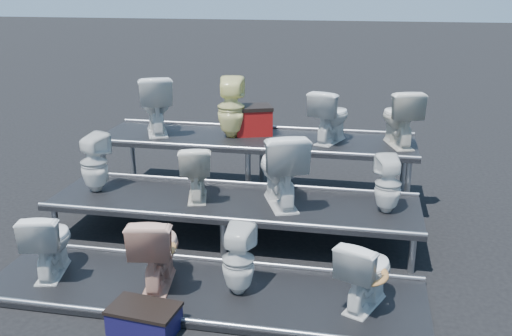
% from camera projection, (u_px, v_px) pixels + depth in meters
% --- Properties ---
extents(ground, '(80.00, 80.00, 0.00)m').
position_uv_depth(ground, '(234.00, 237.00, 6.67)').
color(ground, black).
rests_on(ground, ground).
extents(tier_front, '(4.20, 1.20, 0.06)m').
position_uv_depth(tier_front, '(203.00, 291.00, 5.45)').
color(tier_front, black).
rests_on(tier_front, ground).
extents(tier_mid, '(4.20, 1.20, 0.46)m').
position_uv_depth(tier_mid, '(234.00, 219.00, 6.60)').
color(tier_mid, black).
rests_on(tier_mid, ground).
extents(tier_back, '(4.20, 1.20, 0.86)m').
position_uv_depth(tier_back, '(255.00, 168.00, 7.75)').
color(tier_back, black).
rests_on(tier_back, ground).
extents(toilet_0, '(0.52, 0.74, 0.69)m').
position_uv_depth(toilet_0, '(49.00, 242.00, 5.62)').
color(toilet_0, silver).
rests_on(toilet_0, tier_front).
extents(toilet_1, '(0.52, 0.78, 0.74)m').
position_uv_depth(toilet_1, '(156.00, 249.00, 5.40)').
color(toilet_1, tan).
rests_on(toilet_1, tier_front).
extents(toilet_2, '(0.33, 0.33, 0.67)m').
position_uv_depth(toilet_2, '(238.00, 260.00, 5.27)').
color(toilet_2, silver).
rests_on(toilet_2, tier_front).
extents(toilet_3, '(0.60, 0.74, 0.66)m').
position_uv_depth(toilet_3, '(366.00, 272.00, 5.05)').
color(toilet_3, silver).
rests_on(toilet_3, tier_front).
extents(toilet_4, '(0.40, 0.41, 0.70)m').
position_uv_depth(toilet_4, '(94.00, 163.00, 6.73)').
color(toilet_4, silver).
rests_on(toilet_4, tier_mid).
extents(toilet_5, '(0.51, 0.70, 0.65)m').
position_uv_depth(toilet_5, '(196.00, 171.00, 6.50)').
color(toilet_5, beige).
rests_on(toilet_5, tier_mid).
extents(toilet_6, '(0.75, 0.95, 0.85)m').
position_uv_depth(toilet_6, '(281.00, 168.00, 6.29)').
color(toilet_6, silver).
rests_on(toilet_6, tier_mid).
extents(toilet_7, '(0.35, 0.36, 0.63)m').
position_uv_depth(toilet_7, '(388.00, 184.00, 6.11)').
color(toilet_7, silver).
rests_on(toilet_7, tier_mid).
extents(toilet_8, '(0.72, 0.90, 0.80)m').
position_uv_depth(toilet_8, '(155.00, 104.00, 7.74)').
color(toilet_8, silver).
rests_on(toilet_8, tier_back).
extents(toilet_9, '(0.40, 0.40, 0.80)m').
position_uv_depth(toilet_9, '(231.00, 107.00, 7.55)').
color(toilet_9, '#F4ED9A').
rests_on(toilet_9, tier_back).
extents(toilet_10, '(0.60, 0.76, 0.68)m').
position_uv_depth(toilet_10, '(331.00, 116.00, 7.32)').
color(toilet_10, silver).
rests_on(toilet_10, tier_back).
extents(toilet_11, '(0.60, 0.80, 0.72)m').
position_uv_depth(toilet_11, '(400.00, 117.00, 7.16)').
color(toilet_11, beige).
rests_on(toilet_11, tier_back).
extents(red_crate, '(0.58, 0.52, 0.34)m').
position_uv_depth(red_crate, '(253.00, 122.00, 7.75)').
color(red_crate, maroon).
rests_on(red_crate, tier_back).
extents(step_stool, '(0.60, 0.40, 0.20)m').
position_uv_depth(step_stool, '(144.00, 320.00, 4.85)').
color(step_stool, '#120F36').
rests_on(step_stool, ground).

